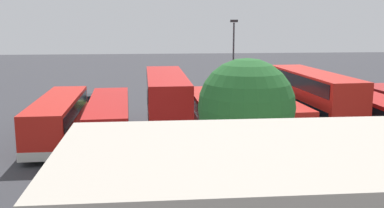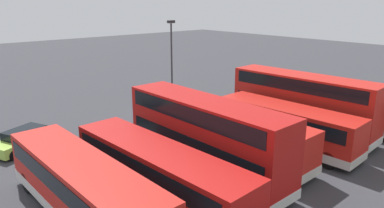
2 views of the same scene
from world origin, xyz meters
The scene contains 12 objects.
ground_plane centered at (0.00, 0.00, 0.00)m, with size 140.00×140.00×0.00m, color #38383D.
bus_single_deck_second centered at (-9.12, 11.38, 1.62)m, with size 2.70×11.79×2.95m.
bus_double_decker_third centered at (-5.22, 10.82, 2.45)m, with size 3.27×11.39×4.55m.
bus_single_deck_fourth centered at (-1.89, 11.81, 1.62)m, with size 3.08×10.27×2.95m.
bus_single_deck_fifth centered at (1.96, 10.93, 1.62)m, with size 2.73×10.14×2.95m.
bus_double_decker_sixth centered at (5.21, 11.08, 2.45)m, with size 2.72×11.30×4.55m.
bus_single_deck_seventh centered at (9.08, 11.79, 1.62)m, with size 3.13×11.64×2.95m.
bus_single_deck_far_end centered at (12.60, 10.68, 1.62)m, with size 2.77×11.69×2.95m.
car_hatchback_silver centered at (12.04, 0.11, 0.70)m, with size 4.63×3.32×1.43m.
lamp_post_tall centered at (-1.65, -0.73, 4.79)m, with size 0.70×0.30×8.22m.
waste_bin_yellow centered at (-4.96, -4.62, 0.47)m, with size 0.60×0.60×0.95m, color #197F33.
tree_midleft centered at (2.21, 22.61, 4.48)m, with size 4.22×4.22×6.60m.
Camera 1 is at (6.38, 41.28, 8.18)m, focal length 41.88 mm.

